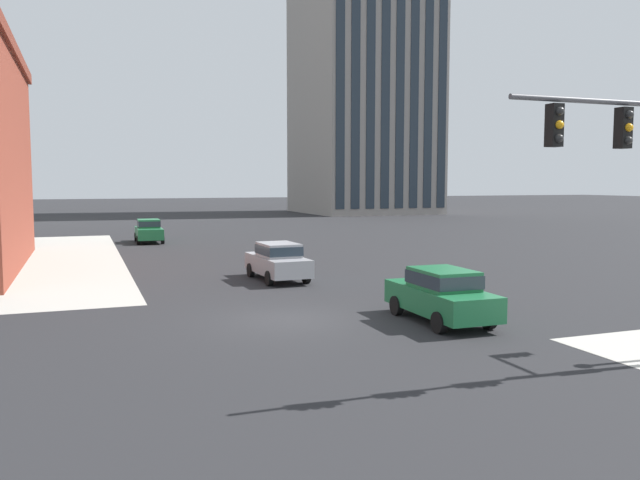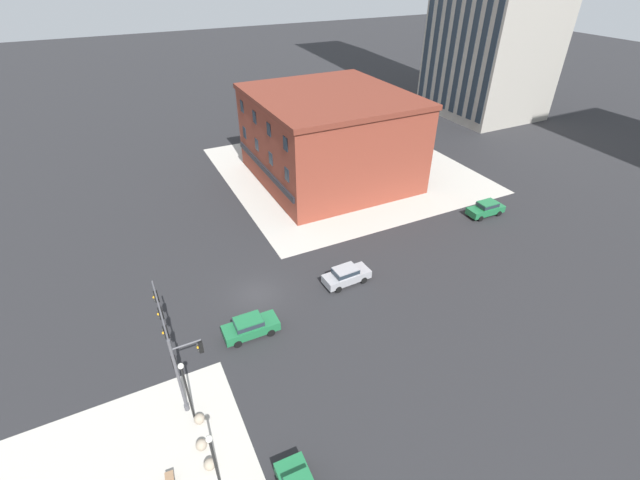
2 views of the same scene
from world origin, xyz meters
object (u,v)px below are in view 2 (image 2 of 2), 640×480
bollard_sphere_curb_c (210,464)px  bollard_sphere_curb_a (199,419)px  street_lamp_corner_near (186,386)px  car_main_northbound_near (486,208)px  traffic_signal_main (173,346)px  bollard_sphere_curb_b (201,445)px  street_lamp_mid_sidewalk (215,462)px  car_cross_eastbound (250,326)px  car_main_southbound_far (346,275)px

bollard_sphere_curb_c → bollard_sphere_curb_a: bearing=177.2°
street_lamp_corner_near → car_main_northbound_near: size_ratio=1.23×
traffic_signal_main → car_main_northbound_near: bearing=103.9°
traffic_signal_main → bollard_sphere_curb_b: bearing=0.8°
bollard_sphere_curb_a → street_lamp_mid_sidewalk: street_lamp_mid_sidewalk is taller
bollard_sphere_curb_a → street_lamp_corner_near: 3.10m
car_main_northbound_near → car_cross_eastbound: bearing=-79.1°
street_lamp_mid_sidewalk → car_main_northbound_near: bearing=115.4°
bollard_sphere_curb_a → car_main_southbound_far: (-8.25, 15.53, 0.57)m
traffic_signal_main → car_main_northbound_near: 37.67m
street_lamp_corner_near → street_lamp_mid_sidewalk: (5.52, 0.32, 0.21)m
bollard_sphere_curb_b → street_lamp_corner_near: street_lamp_corner_near is taller
bollard_sphere_curb_c → street_lamp_corner_near: street_lamp_corner_near is taller
traffic_signal_main → street_lamp_corner_near: traffic_signal_main is taller
traffic_signal_main → car_cross_eastbound: traffic_signal_main is taller
traffic_signal_main → street_lamp_mid_sidewalk: traffic_signal_main is taller
bollard_sphere_curb_a → street_lamp_mid_sidewalk: 6.18m
bollard_sphere_curb_a → bollard_sphere_curb_c: size_ratio=1.00×
car_cross_eastbound → bollard_sphere_curb_c: bearing=-31.7°
bollard_sphere_curb_c → bollard_sphere_curb_b: bearing=-174.4°
bollard_sphere_curb_c → car_cross_eastbound: car_cross_eastbound is taller
street_lamp_corner_near → car_main_southbound_far: 17.86m
traffic_signal_main → car_main_northbound_near: size_ratio=1.56×
bollard_sphere_curb_a → street_lamp_corner_near: bearing=-138.4°
car_main_southbound_far → street_lamp_mid_sidewalk: bearing=-48.9°
street_lamp_corner_near → car_cross_eastbound: 8.47m
bollard_sphere_curb_c → car_main_southbound_far: bearing=126.3°
bollard_sphere_curb_b → car_main_northbound_near: size_ratio=0.16×
street_lamp_mid_sidewalk → car_main_southbound_far: (-13.49, 15.46, -2.72)m
street_lamp_corner_near → street_lamp_mid_sidewalk: bearing=3.4°
bollard_sphere_curb_a → car_cross_eastbound: car_cross_eastbound is taller
bollard_sphere_curb_a → bollard_sphere_curb_c: same height
street_lamp_corner_near → car_cross_eastbound: (-5.66, 5.78, -2.51)m
car_main_southbound_far → bollard_sphere_curb_c: bearing=-53.7°
car_main_southbound_far → bollard_sphere_curb_a: bearing=-62.0°
traffic_signal_main → bollard_sphere_curb_b: (4.70, 0.06, -4.14)m
traffic_signal_main → street_lamp_mid_sidewalk: size_ratio=1.18×
street_lamp_corner_near → car_cross_eastbound: size_ratio=1.24×
street_lamp_corner_near → traffic_signal_main: bearing=-177.6°
traffic_signal_main → bollard_sphere_curb_b: traffic_signal_main is taller
bollard_sphere_curb_a → car_cross_eastbound: size_ratio=0.16×
bollard_sphere_curb_b → street_lamp_mid_sidewalk: bearing=6.2°
street_lamp_mid_sidewalk → car_main_southbound_far: 20.69m
bollard_sphere_curb_b → car_main_southbound_far: size_ratio=0.16×
street_lamp_mid_sidewalk → bollard_sphere_curb_c: bearing=-173.4°
car_main_northbound_near → street_lamp_mid_sidewalk: bearing=-64.6°
bollard_sphere_curb_c → street_lamp_corner_near: 4.70m
street_lamp_mid_sidewalk → car_main_southbound_far: bearing=131.1°
bollard_sphere_curb_b → bollard_sphere_curb_c: (1.43, 0.14, 0.00)m
bollard_sphere_curb_a → car_main_northbound_near: car_main_northbound_near is taller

